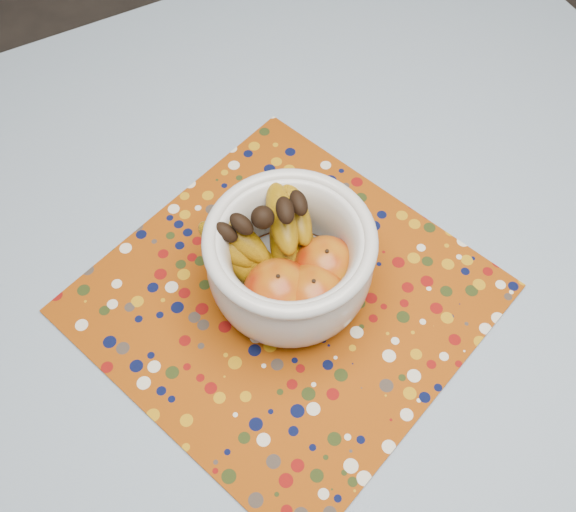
{
  "coord_description": "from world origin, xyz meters",
  "views": [
    {
      "loc": [
        -0.26,
        -0.35,
        1.55
      ],
      "look_at": [
        -0.05,
        0.03,
        0.84
      ],
      "focal_mm": 42.0,
      "sensor_mm": 36.0,
      "label": 1
    }
  ],
  "objects": [
    {
      "name": "fruit_bowl",
      "position": [
        -0.06,
        0.04,
        0.84
      ],
      "size": [
        0.23,
        0.21,
        0.16
      ],
      "color": "silver",
      "rests_on": "placemat"
    },
    {
      "name": "tablecloth",
      "position": [
        0.0,
        0.0,
        0.76
      ],
      "size": [
        1.32,
        1.32,
        0.01
      ],
      "primitive_type": "cube",
      "color": "slate",
      "rests_on": "table"
    },
    {
      "name": "table",
      "position": [
        0.0,
        0.0,
        0.67
      ],
      "size": [
        1.2,
        1.2,
        0.75
      ],
      "color": "brown",
      "rests_on": "ground"
    },
    {
      "name": "placemat",
      "position": [
        -0.07,
        0.02,
        0.76
      ],
      "size": [
        0.59,
        0.59,
        0.0
      ],
      "primitive_type": "cube",
      "rotation": [
        0.0,
        0.0,
        0.36
      ],
      "color": "#823607",
      "rests_on": "tablecloth"
    }
  ]
}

